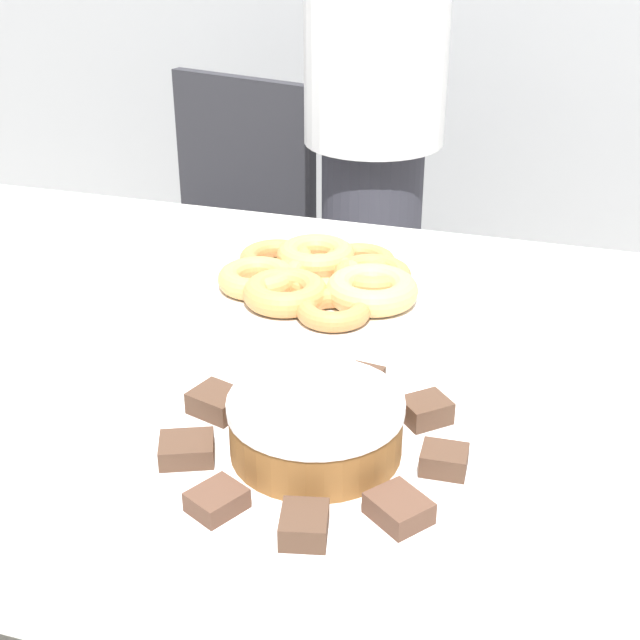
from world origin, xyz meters
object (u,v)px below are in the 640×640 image
Objects in this scene: office_chair_left at (214,278)px; plate_cake at (316,454)px; plate_donuts at (323,289)px; frosted_cake at (316,426)px; person_standing at (374,106)px.

office_chair_left is 1.27m from plate_cake.
office_chair_left is at bearing 126.15° from plate_donuts.
person_standing is at bearing 100.88° from frosted_cake.
plate_cake and plate_donuts have the same top height.
frosted_cake is (0.60, -1.07, 0.36)m from office_chair_left.
frosted_cake is (0.00, 0.00, 0.04)m from plate_cake.
plate_cake is (0.21, -1.08, -0.12)m from person_standing.
person_standing is 0.59m from office_chair_left.
frosted_cake is (0.21, -1.08, -0.08)m from person_standing.
plate_cake is at bearing -79.12° from person_standing.
office_chair_left is 2.41× the size of plate_donuts.
plate_cake is 0.43m from plate_donuts.
office_chair_left is (-0.39, -0.01, -0.45)m from person_standing.
frosted_cake is (0.12, -0.41, 0.04)m from plate_donuts.
person_standing reaches higher than plate_cake.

